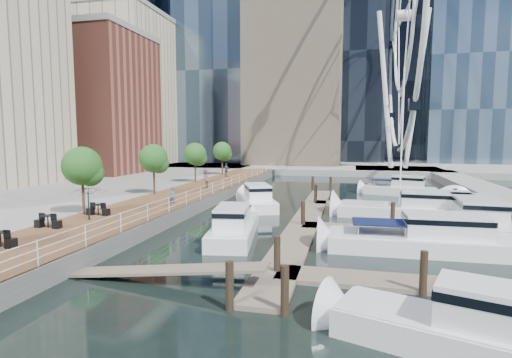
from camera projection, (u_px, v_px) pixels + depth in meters
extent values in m
plane|color=black|center=(227.00, 258.00, 20.66)|extent=(520.00, 520.00, 0.00)
cube|color=brown|center=(183.00, 199.00, 37.19)|extent=(6.00, 60.00, 1.00)
cube|color=#595954|center=(214.00, 200.00, 36.50)|extent=(0.25, 60.00, 1.00)
cube|color=gray|center=(330.00, 157.00, 119.31)|extent=(200.00, 114.00, 1.00)
cube|color=gray|center=(510.00, 202.00, 35.36)|extent=(4.00, 60.00, 1.00)
cube|color=gray|center=(398.00, 171.00, 67.71)|extent=(14.00, 12.00, 1.00)
cube|color=#6D6051|center=(306.00, 220.00, 29.64)|extent=(2.00, 32.00, 0.20)
cube|color=#6D6051|center=(418.00, 284.00, 16.65)|extent=(12.00, 2.00, 0.20)
cube|color=#6D6051|center=(394.00, 230.00, 26.32)|extent=(12.00, 2.00, 0.20)
cube|color=#6D6051|center=(382.00, 205.00, 36.00)|extent=(12.00, 2.00, 0.20)
cube|color=brown|center=(103.00, 105.00, 59.31)|extent=(12.00, 14.00, 20.00)
cube|color=#BCAD8E|center=(125.00, 91.00, 75.76)|extent=(14.00, 16.00, 28.00)
cylinder|color=white|center=(385.00, 91.00, 66.88)|extent=(0.80, 0.80, 26.00)
cylinder|color=white|center=(417.00, 90.00, 65.73)|extent=(0.80, 0.80, 26.00)
torus|color=white|center=(404.00, 16.00, 65.06)|extent=(0.70, 44.70, 44.70)
cylinder|color=#3F2B1C|center=(83.00, 197.00, 26.92)|extent=(0.20, 0.20, 2.40)
sphere|color=#265B1E|center=(82.00, 166.00, 26.70)|extent=(2.60, 2.60, 2.60)
cylinder|color=#3F2B1C|center=(154.00, 181.00, 36.60)|extent=(0.20, 0.20, 2.40)
sphere|color=#265B1E|center=(154.00, 158.00, 36.38)|extent=(2.60, 2.60, 2.60)
cylinder|color=#3F2B1C|center=(195.00, 172.00, 46.27)|extent=(0.20, 0.20, 2.40)
sphere|color=#265B1E|center=(195.00, 154.00, 46.06)|extent=(2.60, 2.60, 2.60)
cylinder|color=#3F2B1C|center=(222.00, 166.00, 55.95)|extent=(0.20, 0.20, 2.40)
sphere|color=#265B1E|center=(222.00, 151.00, 55.73)|extent=(2.60, 2.60, 2.60)
imported|color=#495361|center=(173.00, 197.00, 30.07)|extent=(0.59, 0.43, 1.50)
imported|color=#86655D|center=(205.00, 179.00, 40.80)|extent=(0.76, 0.97, 1.97)
imported|color=#373C45|center=(226.00, 170.00, 52.66)|extent=(1.10, 0.57, 1.80)
imported|color=#0D3217|center=(88.00, 203.00, 25.10)|extent=(3.01, 3.04, 2.15)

